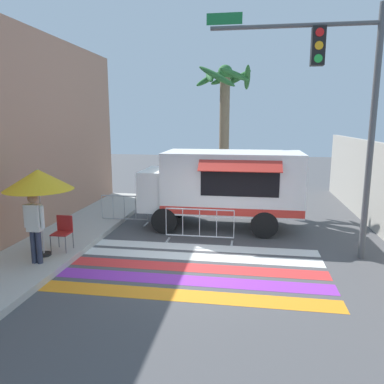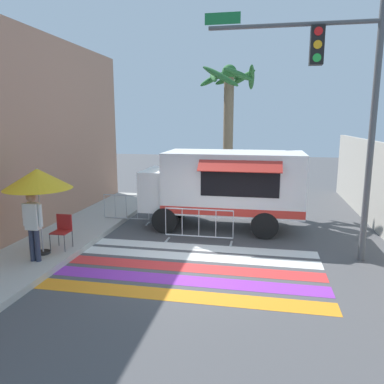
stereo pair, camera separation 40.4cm
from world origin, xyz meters
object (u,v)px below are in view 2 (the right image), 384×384
Objects in this scene: patio_umbrella at (38,179)px; barricade_front at (199,226)px; palm_tree at (229,111)px; vendor_person at (33,222)px; barricade_side at (126,210)px; folding_chair at (63,228)px; traffic_signal_pole at (341,92)px; food_truck at (221,184)px.

patio_umbrella reaches higher than barricade_front.
barricade_front is 6.35m from palm_tree.
vendor_person reaches higher than barricade_side.
patio_umbrella is 1.55m from folding_chair.
barricade_side is 6.02m from palm_tree.
palm_tree is at bearing 61.26° from patio_umbrella.
barricade_front is (3.65, 2.68, -0.64)m from vendor_person.
traffic_signal_pole is 7.86m from barricade_side.
patio_umbrella is 1.12m from vendor_person.
traffic_signal_pole is at bearing -36.64° from food_truck.
vendor_person is at bearing -105.93° from folding_chair.
vendor_person reaches higher than barricade_front.
food_truck is at bearing 143.36° from traffic_signal_pole.
vendor_person is at bearing -143.67° from barricade_front.
barricade_side is at bearing 161.15° from traffic_signal_pole.
patio_umbrella is at bearing -125.11° from folding_chair.
barricade_front is 3.29m from barricade_side.
barricade_side is at bearing -177.80° from food_truck.
food_truck is 3.15× the size of barricade_side.
patio_umbrella is at bearing -137.48° from food_truck.
barricade_front is (3.77, 2.17, -1.63)m from patio_umbrella.
barricade_side is (-6.51, 2.22, -3.79)m from traffic_signal_pole.
barricade_side is (-2.89, 1.59, -0.01)m from barricade_front.
patio_umbrella is 2.46× the size of folding_chair.
food_truck is 5.78m from patio_umbrella.
folding_chair is at bearing -154.90° from barricade_front.
patio_umbrella is at bearing -103.28° from barricade_side.
vendor_person is 4.58m from barricade_front.
food_truck is 2.05m from barricade_front.
food_truck reaches higher than barricade_side.
palm_tree reaches higher than vendor_person.
vendor_person is (-7.28, -2.05, -3.13)m from traffic_signal_pole.
barricade_side is at bearing 78.91° from vendor_person.
palm_tree is (3.98, 7.99, 2.83)m from vendor_person.
traffic_signal_pole reaches higher than food_truck.
traffic_signal_pole is at bearing 14.76° from vendor_person.
folding_chair is at bearing 80.47° from vendor_person.
palm_tree is at bearing 119.04° from traffic_signal_pole.
vendor_person is at bearing -100.13° from barricade_side.
food_truck is 4.35m from palm_tree.
traffic_signal_pole is 3.66× the size of vendor_person.
traffic_signal_pole is at bearing -9.95° from barricade_front.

